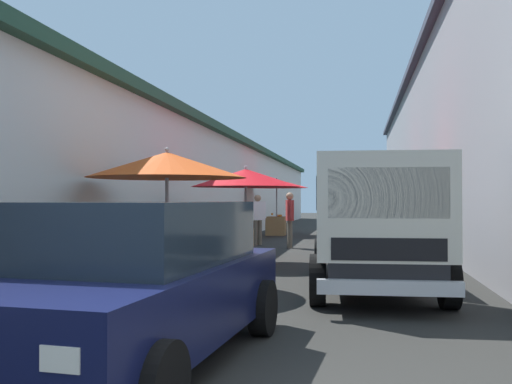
# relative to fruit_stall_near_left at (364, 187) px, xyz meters

# --- Properties ---
(ground) EXTENTS (90.00, 90.00, 0.00)m
(ground) POSITION_rel_fruit_stall_near_left_xyz_m (-5.48, 1.37, -1.96)
(ground) COLOR #282826
(building_left_whitewash) EXTENTS (49.80, 7.50, 3.85)m
(building_left_whitewash) POSITION_rel_fruit_stall_near_left_xyz_m (-3.23, 8.16, -0.02)
(building_left_whitewash) COLOR silver
(building_left_whitewash) RESTS_ON ground
(fruit_stall_near_left) EXTENTS (2.76, 2.76, 2.45)m
(fruit_stall_near_left) POSITION_rel_fruit_stall_near_left_xyz_m (0.00, 0.00, 0.00)
(fruit_stall_near_left) COLOR #9E9EA3
(fruit_stall_near_left) RESTS_ON ground
(fruit_stall_far_left) EXTENTS (2.52, 2.52, 2.25)m
(fruit_stall_far_left) POSITION_rel_fruit_stall_near_left_xyz_m (-9.45, 2.79, -0.25)
(fruit_stall_far_left) COLOR #9E9EA3
(fruit_stall_far_left) RESTS_ON ground
(fruit_stall_mid_lane) EXTENTS (2.59, 2.59, 2.38)m
(fruit_stall_mid_lane) POSITION_rel_fruit_stall_near_left_xyz_m (0.74, 3.53, -0.10)
(fruit_stall_mid_lane) COLOR #9E9EA3
(fruit_stall_mid_lane) RESTS_ON ground
(fruit_stall_near_right) EXTENTS (2.67, 2.67, 2.40)m
(fruit_stall_near_right) POSITION_rel_fruit_stall_near_left_xyz_m (-7.20, -0.08, -0.07)
(fruit_stall_near_right) COLOR #9E9EA3
(fruit_stall_near_right) RESTS_ON ground
(fruit_stall_far_right) EXTENTS (2.60, 2.60, 2.32)m
(fruit_stall_far_right) POSITION_rel_fruit_stall_near_left_xyz_m (-13.27, 3.31, -0.18)
(fruit_stall_far_right) COLOR #9E9EA3
(fruit_stall_far_right) RESTS_ON ground
(hatchback_car) EXTENTS (4.03, 2.16, 1.45)m
(hatchback_car) POSITION_rel_fruit_stall_near_left_xyz_m (-17.18, 2.19, -1.22)
(hatchback_car) COLOR #0F1438
(hatchback_car) RESTS_ON ground
(delivery_truck) EXTENTS (5.01, 2.18, 2.08)m
(delivery_truck) POSITION_rel_fruit_stall_near_left_xyz_m (-13.44, -0.07, -0.92)
(delivery_truck) COLOR black
(delivery_truck) RESTS_ON ground
(vendor_by_crates) EXTENTS (0.65, 0.31, 1.69)m
(vendor_by_crates) POSITION_rel_fruit_stall_near_left_xyz_m (-5.10, 2.27, -0.98)
(vendor_by_crates) COLOR #665B4C
(vendor_by_crates) RESTS_ON ground
(vendor_in_shade) EXTENTS (0.47, 0.49, 1.63)m
(vendor_in_shade) POSITION_rel_fruit_stall_near_left_xyz_m (-4.24, 3.42, -1.02)
(vendor_in_shade) COLOR #665B4C
(vendor_in_shade) RESTS_ON ground
(plastic_stool) EXTENTS (0.30, 0.30, 0.43)m
(plastic_stool) POSITION_rel_fruit_stall_near_left_xyz_m (-11.61, 3.84, -1.63)
(plastic_stool) COLOR red
(plastic_stool) RESTS_ON ground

